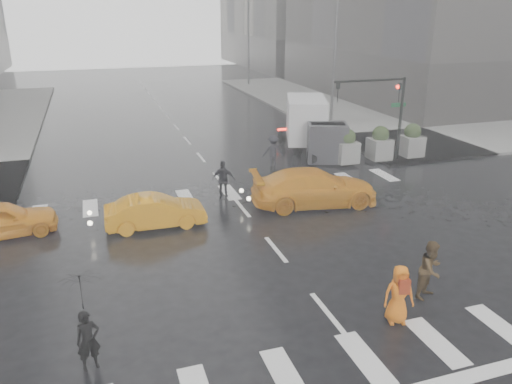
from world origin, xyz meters
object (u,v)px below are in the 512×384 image
object	(u,v)px
traffic_signal_pole	(386,103)
box_truck	(311,125)
taxi_mid	(155,212)
pedestrian_orange	(399,294)
taxi_front	(1,220)
pedestrian_brown	(431,270)

from	to	relation	value
traffic_signal_pole	box_truck	bearing A→B (deg)	133.06
traffic_signal_pole	taxi_mid	xyz separation A→B (m)	(-12.64, -4.76, -2.60)
traffic_signal_pole	box_truck	distance (m)	4.39
pedestrian_orange	box_truck	bearing A→B (deg)	89.30
taxi_front	taxi_mid	distance (m)	5.46
traffic_signal_pole	pedestrian_orange	xyz separation A→B (m)	(-7.46, -12.94, -2.40)
box_truck	traffic_signal_pole	bearing A→B (deg)	-27.09
pedestrian_orange	taxi_mid	distance (m)	9.68
box_truck	pedestrian_brown	bearing A→B (deg)	-81.77
traffic_signal_pole	taxi_mid	bearing A→B (deg)	-159.35
traffic_signal_pole	pedestrian_brown	distance (m)	13.72
traffic_signal_pole	box_truck	world-z (taller)	traffic_signal_pole
pedestrian_orange	box_truck	size ratio (longest dim) A/B	0.29
pedestrian_brown	pedestrian_orange	distance (m)	1.74
taxi_mid	pedestrian_brown	bearing A→B (deg)	-136.50
taxi_mid	box_truck	size ratio (longest dim) A/B	0.66
pedestrian_orange	taxi_front	bearing A→B (deg)	155.12
box_truck	taxi_mid	bearing A→B (deg)	-121.99
taxi_mid	box_truck	xyz separation A→B (m)	(9.86, 7.75, 0.99)
taxi_mid	box_truck	distance (m)	12.57
pedestrian_brown	traffic_signal_pole	bearing A→B (deg)	38.35
traffic_signal_pole	taxi_front	xyz separation A→B (m)	(-18.03, -3.89, -2.57)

